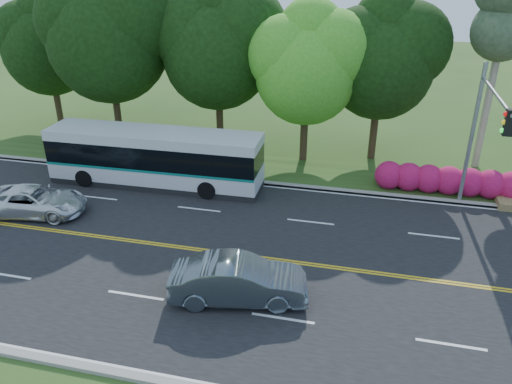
% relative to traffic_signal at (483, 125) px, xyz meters
% --- Properties ---
extents(ground, '(120.00, 120.00, 0.00)m').
position_rel_traffic_signal_xyz_m(ground, '(-6.49, -5.40, -4.67)').
color(ground, '#2A4918').
rests_on(ground, ground).
extents(road, '(60.00, 14.00, 0.02)m').
position_rel_traffic_signal_xyz_m(road, '(-6.49, -5.40, -4.66)').
color(road, black).
rests_on(road, ground).
extents(curb_north, '(60.00, 0.30, 0.15)m').
position_rel_traffic_signal_xyz_m(curb_north, '(-6.49, 1.75, -4.60)').
color(curb_north, gray).
rests_on(curb_north, ground).
extents(grass_verge, '(60.00, 4.00, 0.10)m').
position_rel_traffic_signal_xyz_m(grass_verge, '(-6.49, 3.60, -4.62)').
color(grass_verge, '#2A4918').
rests_on(grass_verge, ground).
extents(lane_markings, '(57.60, 13.82, 0.00)m').
position_rel_traffic_signal_xyz_m(lane_markings, '(-6.59, -5.40, -4.65)').
color(lane_markings, gold).
rests_on(lane_markings, road).
extents(tree_row, '(44.70, 9.10, 13.84)m').
position_rel_traffic_signal_xyz_m(tree_row, '(-11.65, 6.73, 2.06)').
color(tree_row, black).
rests_on(tree_row, ground).
extents(bougainvillea_hedge, '(9.50, 2.25, 1.50)m').
position_rel_traffic_signal_xyz_m(bougainvillea_hedge, '(0.69, 2.75, -3.95)').
color(bougainvillea_hedge, '#A10D3C').
rests_on(bougainvillea_hedge, ground).
extents(traffic_signal, '(0.42, 6.10, 7.00)m').
position_rel_traffic_signal_xyz_m(traffic_signal, '(0.00, 0.00, 0.00)').
color(traffic_signal, gray).
rests_on(traffic_signal, ground).
extents(transit_bus, '(11.44, 2.66, 2.98)m').
position_rel_traffic_signal_xyz_m(transit_bus, '(-15.71, 0.39, -3.17)').
color(transit_bus, silver).
rests_on(transit_bus, road).
extents(sedan, '(5.15, 2.68, 1.62)m').
position_rel_traffic_signal_xyz_m(sedan, '(-8.75, -8.21, -3.84)').
color(sedan, slate).
rests_on(sedan, road).
extents(suv, '(5.10, 2.88, 1.35)m').
position_rel_traffic_signal_xyz_m(suv, '(-19.96, -4.13, -3.98)').
color(suv, white).
rests_on(suv, road).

